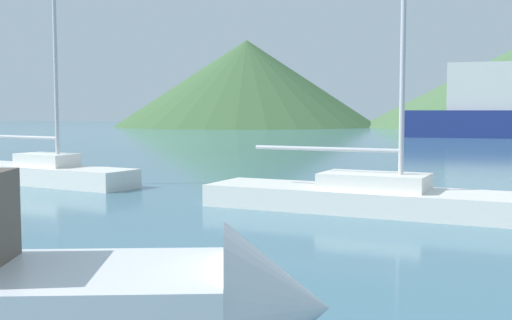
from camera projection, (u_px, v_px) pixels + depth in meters
The scene contains 3 objects.
sailboat_inner at pixel (375, 194), 14.80m from camera, with size 8.27×3.45×11.23m.
sailboat_middle at pixel (47, 171), 20.33m from camera, with size 6.59×3.23×7.58m.
hill_west at pixel (246, 83), 94.53m from camera, with size 38.68×38.68×12.61m.
Camera 1 is at (3.25, -0.26, 2.35)m, focal length 45.00 mm.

